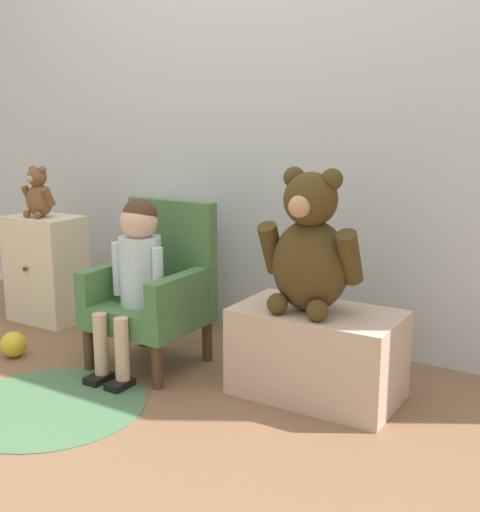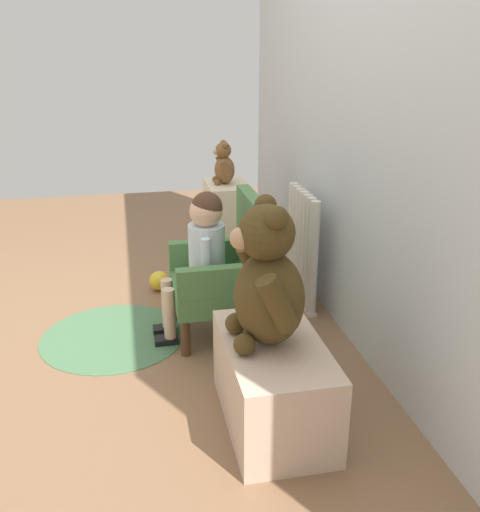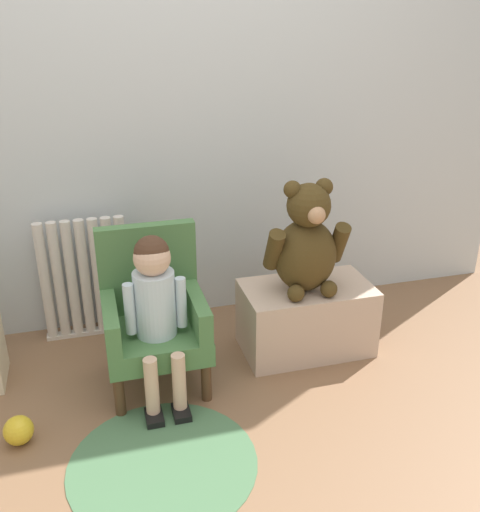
# 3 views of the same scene
# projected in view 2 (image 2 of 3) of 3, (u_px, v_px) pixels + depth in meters

# --- Properties ---
(ground_plane) EXTENTS (6.00, 6.00, 0.00)m
(ground_plane) POSITION_uv_depth(u_px,v_px,m) (125.00, 361.00, 2.55)
(ground_plane) COLOR brown
(back_wall) EXTENTS (3.80, 0.05, 2.40)m
(back_wall) POSITION_uv_depth(u_px,v_px,m) (373.00, 78.00, 2.33)
(back_wall) COLOR silver
(back_wall) RESTS_ON ground_plane
(radiator) EXTENTS (0.43, 0.05, 0.62)m
(radiator) POSITION_uv_depth(u_px,v_px,m) (302.00, 248.00, 3.04)
(radiator) COLOR silver
(radiator) RESTS_ON ground_plane
(small_dresser) EXTENTS (0.37, 0.27, 0.54)m
(small_dresser) POSITION_uv_depth(u_px,v_px,m) (228.00, 226.00, 3.51)
(small_dresser) COLOR beige
(small_dresser) RESTS_ON ground_plane
(child_armchair) EXTENTS (0.43, 0.41, 0.68)m
(child_armchair) POSITION_uv_depth(u_px,v_px,m) (226.00, 272.00, 2.70)
(child_armchair) COLOR #487541
(child_armchair) RESTS_ON ground_plane
(child_figure) EXTENTS (0.25, 0.35, 0.71)m
(child_figure) POSITION_uv_depth(u_px,v_px,m) (202.00, 245.00, 2.62)
(child_figure) COLOR silver
(child_figure) RESTS_ON ground_plane
(low_bench) EXTENTS (0.61, 0.35, 0.33)m
(low_bench) POSITION_uv_depth(u_px,v_px,m) (273.00, 383.00, 2.09)
(low_bench) COLOR #C7AA93
(low_bench) RESTS_ON ground_plane
(large_teddy_bear) EXTENTS (0.38, 0.27, 0.52)m
(large_teddy_bear) POSITION_uv_depth(u_px,v_px,m) (267.00, 282.00, 1.97)
(large_teddy_bear) COLOR #453417
(large_teddy_bear) RESTS_ON low_bench
(small_teddy_bear) EXTENTS (0.18, 0.13, 0.25)m
(small_teddy_bear) POSITION_uv_depth(u_px,v_px,m) (224.00, 165.00, 3.37)
(small_teddy_bear) COLOR brown
(small_teddy_bear) RESTS_ON small_dresser
(floor_rug) EXTENTS (0.69, 0.69, 0.01)m
(floor_rug) POSITION_uv_depth(u_px,v_px,m) (113.00, 336.00, 2.76)
(floor_rug) COLOR #48724B
(floor_rug) RESTS_ON ground_plane
(toy_ball) EXTENTS (0.11, 0.11, 0.11)m
(toy_ball) POSITION_uv_depth(u_px,v_px,m) (159.00, 281.00, 3.25)
(toy_ball) COLOR gold
(toy_ball) RESTS_ON ground_plane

